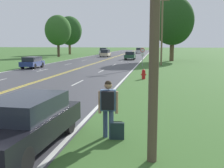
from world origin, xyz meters
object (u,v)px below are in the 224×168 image
at_px(fire_hydrant, 144,74).
at_px(car_white_suv_receding, 104,51).
at_px(car_silver_hatchback_distant, 139,50).
at_px(tree_mid_treeline, 69,31).
at_px(car_dark_green_sedan_mid_near, 130,55).
at_px(hitchhiker_person, 108,104).
at_px(tree_behind_sign, 173,21).
at_px(suitcase, 117,131).
at_px(tree_left_verge, 58,30).
at_px(traffic_sign, 142,52).
at_px(car_black_sedan_nearest, 25,122).
at_px(car_dark_blue_hatchback_approaching, 32,62).
at_px(car_champagne_van_mid_far, 105,53).

relative_size(fire_hydrant, car_white_suv_receding, 0.20).
height_order(fire_hydrant, car_silver_hatchback_distant, car_silver_hatchback_distant).
distance_m(tree_mid_treeline, car_white_suv_receding, 10.80).
bearing_deg(car_dark_green_sedan_mid_near, hitchhiker_person, 4.20).
distance_m(tree_behind_sign, car_silver_hatchback_distant, 36.82).
relative_size(suitcase, tree_behind_sign, 0.05).
bearing_deg(suitcase, tree_left_verge, 16.04).
bearing_deg(car_silver_hatchback_distant, suitcase, 2.86).
distance_m(fire_hydrant, traffic_sign, 13.22).
height_order(fire_hydrant, tree_left_verge, tree_left_verge).
xyz_separation_m(suitcase, traffic_sign, (-0.74, 28.02, 1.51)).
bearing_deg(car_silver_hatchback_distant, tree_left_verge, -33.65).
distance_m(suitcase, car_black_sedan_nearest, 2.74).
relative_size(tree_left_verge, car_white_suv_receding, 2.28).
bearing_deg(traffic_sign, tree_behind_sign, 70.52).
distance_m(tree_left_verge, car_silver_hatchback_distant, 29.69).
distance_m(suitcase, tree_mid_treeline, 68.68).
height_order(suitcase, car_dark_blue_hatchback_approaching, car_dark_blue_hatchback_approaching).
distance_m(car_dark_green_sedan_mid_near, car_silver_hatchback_distant, 32.89).
relative_size(tree_behind_sign, car_silver_hatchback_distant, 2.59).
bearing_deg(tree_left_verge, fire_hydrant, -60.60).
bearing_deg(tree_behind_sign, car_dark_blue_hatchback_approaching, -135.04).
distance_m(hitchhiker_person, tree_mid_treeline, 68.49).
bearing_deg(car_black_sedan_nearest, traffic_sign, 178.88).
bearing_deg(tree_behind_sign, car_white_suv_receding, 124.06).
height_order(traffic_sign, car_silver_hatchback_distant, traffic_sign).
bearing_deg(car_white_suv_receding, tree_mid_treeline, 85.11).
relative_size(hitchhiker_person, car_champagne_van_mid_far, 0.45).
bearing_deg(tree_left_verge, car_silver_hatchback_distant, 56.72).
height_order(tree_left_verge, car_dark_blue_hatchback_approaching, tree_left_verge).
bearing_deg(hitchhiker_person, tree_mid_treeline, 12.98).
xyz_separation_m(tree_behind_sign, car_dark_blue_hatchback_approaching, (-17.00, -16.97, -5.89)).
height_order(car_black_sedan_nearest, car_dark_green_sedan_mid_near, car_dark_green_sedan_mid_near).
xyz_separation_m(fire_hydrant, car_dark_blue_hatchback_approaching, (-13.55, 8.19, 0.32)).
bearing_deg(car_champagne_van_mid_far, car_dark_blue_hatchback_approaching, 174.48).
xyz_separation_m(tree_left_verge, car_champagne_van_mid_far, (10.22, 1.35, -4.89)).
bearing_deg(car_champagne_van_mid_far, tree_mid_treeline, 45.35).
distance_m(suitcase, car_champagne_van_mid_far, 53.42).
relative_size(hitchhiker_person, car_dark_blue_hatchback_approaching, 0.51).
distance_m(tree_mid_treeline, car_black_sedan_nearest, 68.88).
bearing_deg(car_black_sedan_nearest, tree_left_verge, -158.79).
height_order(tree_left_verge, tree_behind_sign, tree_behind_sign).
bearing_deg(tree_left_verge, traffic_sign, -49.67).
bearing_deg(car_dark_green_sedan_mid_near, car_black_sedan_nearest, 1.22).
bearing_deg(car_dark_green_sedan_mid_near, tree_behind_sign, 69.59).
distance_m(tree_left_verge, tree_behind_sign, 26.30).
bearing_deg(car_champagne_van_mid_far, suitcase, -168.07).
xyz_separation_m(car_champagne_van_mid_far, car_silver_hatchback_distant, (5.85, 23.13, 0.02)).
height_order(fire_hydrant, tree_mid_treeline, tree_mid_treeline).
xyz_separation_m(car_dark_green_sedan_mid_near, car_silver_hatchback_distant, (-0.53, 32.89, 0.10)).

